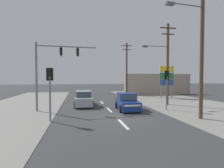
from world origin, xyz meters
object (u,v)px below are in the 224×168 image
at_px(shopping_plaza_sign, 167,77).
at_px(hatchback_oncoming_near, 127,102).
at_px(sedan_oncoming_mid, 84,99).
at_px(pedestal_signal_right_kerb, 167,83).
at_px(pedestal_signal_left_kerb, 50,85).
at_px(utility_pole_foreground_right, 201,36).
at_px(utility_pole_background_right, 127,68).
at_px(traffic_signal_mast, 52,64).
at_px(utility_pole_midground_right, 166,61).

height_order(shopping_plaza_sign, hatchback_oncoming_near, shopping_plaza_sign).
bearing_deg(shopping_plaza_sign, hatchback_oncoming_near, -136.14).
relative_size(hatchback_oncoming_near, sedan_oncoming_mid, 0.87).
relative_size(pedestal_signal_right_kerb, pedestal_signal_left_kerb, 1.00).
bearing_deg(utility_pole_foreground_right, shopping_plaza_sign, 71.54).
xyz_separation_m(pedestal_signal_left_kerb, sedan_oncoming_mid, (2.39, 6.26, -1.71)).
distance_m(hatchback_oncoming_near, sedan_oncoming_mid, 4.88).
distance_m(pedestal_signal_left_kerb, shopping_plaza_sign, 18.00).
relative_size(utility_pole_foreground_right, hatchback_oncoming_near, 2.92).
height_order(pedestal_signal_left_kerb, hatchback_oncoming_near, pedestal_signal_left_kerb).
distance_m(utility_pole_background_right, sedan_oncoming_mid, 12.79).
bearing_deg(hatchback_oncoming_near, pedestal_signal_right_kerb, -13.27).
bearing_deg(utility_pole_background_right, traffic_signal_mast, -130.58).
bearing_deg(hatchback_oncoming_near, utility_pole_midground_right, 22.26).
bearing_deg(sedan_oncoming_mid, pedestal_signal_left_kerb, -110.92).
relative_size(utility_pole_midground_right, pedestal_signal_left_kerb, 2.43).
xyz_separation_m(utility_pole_foreground_right, sedan_oncoming_mid, (-7.81, 7.49, -5.09)).
height_order(utility_pole_background_right, pedestal_signal_left_kerb, utility_pole_background_right).
bearing_deg(utility_pole_foreground_right, utility_pole_background_right, 91.48).
height_order(utility_pole_background_right, shopping_plaza_sign, utility_pole_background_right).
relative_size(shopping_plaza_sign, hatchback_oncoming_near, 1.24).
distance_m(traffic_signal_mast, shopping_plaza_sign, 16.25).
distance_m(utility_pole_foreground_right, hatchback_oncoming_near, 7.85).
bearing_deg(utility_pole_midground_right, hatchback_oncoming_near, -157.74).
bearing_deg(utility_pole_midground_right, pedestal_signal_left_kerb, -154.92).
height_order(pedestal_signal_left_kerb, shopping_plaza_sign, shopping_plaza_sign).
xyz_separation_m(utility_pole_midground_right, hatchback_oncoming_near, (-4.93, -2.02, -3.98)).
xyz_separation_m(traffic_signal_mast, pedestal_signal_left_kerb, (0.41, -4.10, -1.73)).
relative_size(utility_pole_background_right, sedan_oncoming_mid, 2.03).
distance_m(pedestal_signal_left_kerb, sedan_oncoming_mid, 6.91).
bearing_deg(traffic_signal_mast, utility_pole_foreground_right, -26.65).
bearing_deg(utility_pole_foreground_right, sedan_oncoming_mid, 136.21).
height_order(traffic_signal_mast, hatchback_oncoming_near, traffic_signal_mast).
height_order(utility_pole_foreground_right, hatchback_oncoming_near, utility_pole_foreground_right).
distance_m(utility_pole_midground_right, shopping_plaza_sign, 6.79).
bearing_deg(pedestal_signal_right_kerb, utility_pole_background_right, 89.50).
height_order(utility_pole_foreground_right, pedestal_signal_left_kerb, utility_pole_foreground_right).
xyz_separation_m(shopping_plaza_sign, hatchback_oncoming_near, (-8.10, -7.78, -2.28)).
relative_size(utility_pole_foreground_right, pedestal_signal_right_kerb, 3.04).
bearing_deg(traffic_signal_mast, shopping_plaza_sign, 25.05).
distance_m(traffic_signal_mast, hatchback_oncoming_near, 7.49).
relative_size(pedestal_signal_right_kerb, hatchback_oncoming_near, 0.96).
height_order(utility_pole_midground_right, shopping_plaza_sign, utility_pole_midground_right).
relative_size(utility_pole_midground_right, utility_pole_background_right, 1.00).
relative_size(traffic_signal_mast, pedestal_signal_right_kerb, 1.69).
distance_m(utility_pole_midground_right, sedan_oncoming_mid, 9.64).
bearing_deg(utility_pole_midground_right, shopping_plaza_sign, 61.24).
height_order(pedestal_signal_right_kerb, hatchback_oncoming_near, pedestal_signal_right_kerb).
bearing_deg(pedestal_signal_left_kerb, utility_pole_midground_right, 25.08).
height_order(utility_pole_foreground_right, utility_pole_midground_right, utility_pole_foreground_right).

